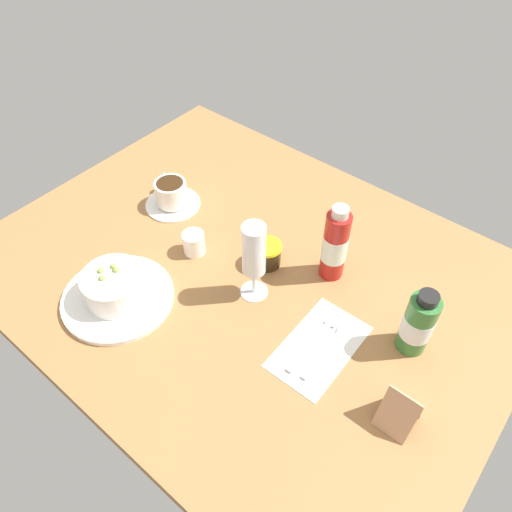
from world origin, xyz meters
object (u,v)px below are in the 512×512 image
cutlery_setting (321,345)px  menu_card (401,409)px  wine_glass (254,253)px  jam_jar (268,254)px  sauce_bottle_green (418,324)px  sauce_bottle_red (335,245)px  porridge_bowl (115,290)px  creamer_jug (194,243)px  coffee_cup (171,195)px

cutlery_setting → menu_card: bearing=-13.0°
wine_glass → jam_jar: (-2.79, 7.92, -8.66)cm
jam_jar → sauce_bottle_green: size_ratio=0.40×
cutlery_setting → sauce_bottle_red: 20.20cm
wine_glass → porridge_bowl: bearing=-136.2°
wine_glass → menu_card: 37.01cm
creamer_jug → menu_card: bearing=-7.3°
porridge_bowl → sauce_bottle_green: 57.68cm
porridge_bowl → sauce_bottle_red: bearing=49.0°
porridge_bowl → sauce_bottle_green: (50.45, 27.73, 3.55)cm
creamer_jug → sauce_bottle_green: sauce_bottle_green is taller
jam_jar → sauce_bottle_green: bearing=1.4°
porridge_bowl → creamer_jug: (2.49, 19.60, -0.51)cm
porridge_bowl → menu_card: size_ratio=2.57×
coffee_cup → creamer_jug: size_ratio=2.30×
coffee_cup → wine_glass: wine_glass is taller
porridge_bowl → cutlery_setting: (37.71, 16.98, -2.94)cm
jam_jar → sauce_bottle_red: bearing=28.2°
jam_jar → sauce_bottle_green: sauce_bottle_green is taller
coffee_cup → cutlery_setting: bearing=-11.7°
porridge_bowl → jam_jar: porridge_bowl is taller
cutlery_setting → coffee_cup: size_ratio=1.52×
porridge_bowl → coffee_cup: size_ratio=1.70×
porridge_bowl → jam_jar: 31.89cm
coffee_cup → wine_glass: (32.53, -8.39, 8.48)cm
sauce_bottle_green → menu_card: size_ratio=1.70×
sauce_bottle_green → sauce_bottle_red: bearing=165.3°
wine_glass → sauce_bottle_green: bearing=15.9°
porridge_bowl → wine_glass: size_ratio=1.23×
jam_jar → wine_glass: bearing=-70.6°
cutlery_setting → coffee_cup: bearing=168.3°
wine_glass → jam_jar: wine_glass is taller
jam_jar → coffee_cup: bearing=179.1°
wine_glass → coffee_cup: bearing=165.5°
creamer_jug → wine_glass: wine_glass is taller
sauce_bottle_green → coffee_cup: bearing=-179.7°
coffee_cup → creamer_jug: coffee_cup is taller
creamer_jug → sauce_bottle_green: bearing=9.6°
jam_jar → menu_card: (38.57, -14.10, 1.47)cm
cutlery_setting → jam_jar: bearing=154.3°
porridge_bowl → cutlery_setting: bearing=24.2°
cutlery_setting → sauce_bottle_green: (12.74, 10.75, 6.50)cm
creamer_jug → sauce_bottle_red: sauce_bottle_red is taller
coffee_cup → sauce_bottle_red: bearing=8.1°
cutlery_setting → wine_glass: (-17.85, 2.03, 11.23)cm
creamer_jug → wine_glass: bearing=-1.9°
cutlery_setting → creamer_jug: size_ratio=3.50×
porridge_bowl → sauce_bottle_green: size_ratio=1.51×
creamer_jug → sauce_bottle_red: size_ratio=0.32×
cutlery_setting → wine_glass: wine_glass is taller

